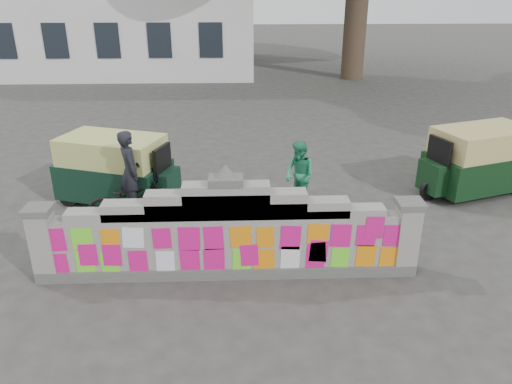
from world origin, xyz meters
TOP-DOWN VIEW (x-y plane):
  - ground at (0.00, 0.00)m, footprint 100.00×100.00m
  - parapet_wall at (-0.00, -0.01)m, footprint 6.48×0.44m
  - cyclist_bike at (-1.99, 2.15)m, footprint 2.02×1.36m
  - cyclist_rider at (-1.99, 2.15)m, footprint 0.62×0.73m
  - pedestrian at (1.53, 2.73)m, footprint 0.88×0.91m
  - rickshaw_left at (-2.51, 3.14)m, footprint 2.82×1.97m
  - rickshaw_right at (5.78, 3.39)m, footprint 2.88×2.01m

SIDE VIEW (x-z plane):
  - ground at x=0.00m, z-range 0.00..0.00m
  - cyclist_bike at x=-1.99m, z-range 0.00..1.00m
  - pedestrian at x=1.53m, z-range 0.00..1.49m
  - parapet_wall at x=0.00m, z-range -0.26..1.75m
  - rickshaw_left at x=-2.51m, z-range 0.03..1.55m
  - rickshaw_right at x=5.78m, z-range 0.03..1.58m
  - cyclist_rider at x=-1.99m, z-range 0.00..1.70m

